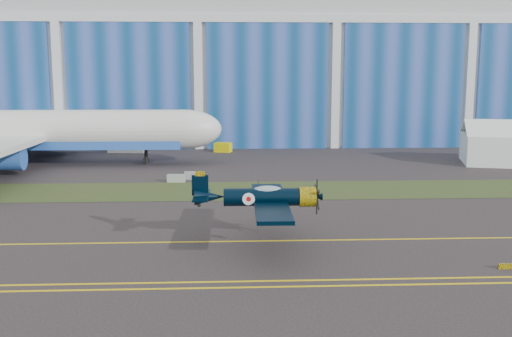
{
  "coord_description": "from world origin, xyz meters",
  "views": [
    {
      "loc": [
        4.54,
        -47.12,
        12.09
      ],
      "look_at": [
        6.95,
        2.99,
        4.09
      ],
      "focal_mm": 42.0,
      "sensor_mm": 36.0,
      "label": 1
    }
  ],
  "objects_px": {
    "warbird": "(262,197)",
    "jetliner": "(17,86)",
    "tug": "(223,147)",
    "shipping_container": "(127,144)"
  },
  "relations": [
    {
      "from": "warbird",
      "to": "jetliner",
      "type": "distance_m",
      "value": 49.71
    },
    {
      "from": "warbird",
      "to": "jetliner",
      "type": "height_order",
      "value": "jetliner"
    },
    {
      "from": "warbird",
      "to": "tug",
      "type": "xyz_separation_m",
      "value": [
        -3.11,
        51.05,
        -2.76
      ]
    },
    {
      "from": "jetliner",
      "to": "shipping_container",
      "type": "xyz_separation_m",
      "value": [
        11.89,
        12.42,
        -9.16
      ]
    },
    {
      "from": "tug",
      "to": "warbird",
      "type": "bearing_deg",
      "value": -66.77
    },
    {
      "from": "shipping_container",
      "to": "warbird",
      "type": "bearing_deg",
      "value": -64.59
    },
    {
      "from": "shipping_container",
      "to": "jetliner",
      "type": "bearing_deg",
      "value": -127.49
    },
    {
      "from": "jetliner",
      "to": "tug",
      "type": "bearing_deg",
      "value": 24.39
    },
    {
      "from": "shipping_container",
      "to": "tug",
      "type": "xyz_separation_m",
      "value": [
        14.81,
        -0.54,
        -0.49
      ]
    },
    {
      "from": "warbird",
      "to": "jetliner",
      "type": "bearing_deg",
      "value": 128.26
    }
  ]
}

